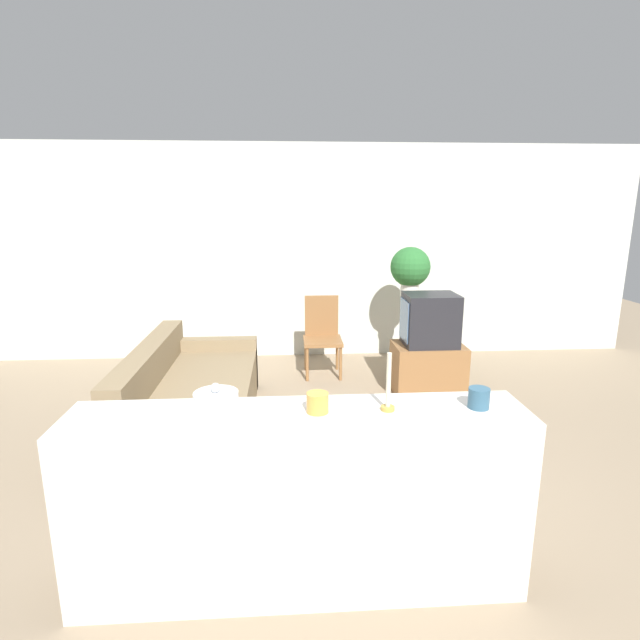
{
  "coord_description": "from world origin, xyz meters",
  "views": [
    {
      "loc": [
        -0.05,
        -2.97,
        1.99
      ],
      "look_at": [
        0.27,
        1.81,
        0.85
      ],
      "focal_mm": 28.0,
      "sensor_mm": 36.0,
      "label": 1
    }
  ],
  "objects_px": {
    "television": "(430,320)",
    "decorative_bowl": "(216,403)",
    "wooden_chair": "(322,333)",
    "potted_plant": "(410,268)",
    "couch": "(191,399)"
  },
  "relations": [
    {
      "from": "couch",
      "to": "television",
      "type": "bearing_deg",
      "value": 16.11
    },
    {
      "from": "potted_plant",
      "to": "decorative_bowl",
      "type": "xyz_separation_m",
      "value": [
        -1.79,
        -3.43,
        -0.2
      ]
    },
    {
      "from": "couch",
      "to": "decorative_bowl",
      "type": "relative_size",
      "value": 9.41
    },
    {
      "from": "television",
      "to": "wooden_chair",
      "type": "height_order",
      "value": "television"
    },
    {
      "from": "couch",
      "to": "decorative_bowl",
      "type": "bearing_deg",
      "value": -75.08
    },
    {
      "from": "television",
      "to": "decorative_bowl",
      "type": "relative_size",
      "value": 2.52
    },
    {
      "from": "television",
      "to": "decorative_bowl",
      "type": "bearing_deg",
      "value": -124.59
    },
    {
      "from": "television",
      "to": "decorative_bowl",
      "type": "height_order",
      "value": "decorative_bowl"
    },
    {
      "from": "wooden_chair",
      "to": "potted_plant",
      "type": "xyz_separation_m",
      "value": [
        1.04,
        0.08,
        0.74
      ]
    },
    {
      "from": "wooden_chair",
      "to": "potted_plant",
      "type": "distance_m",
      "value": 1.28
    },
    {
      "from": "couch",
      "to": "television",
      "type": "height_order",
      "value": "television"
    },
    {
      "from": "potted_plant",
      "to": "decorative_bowl",
      "type": "bearing_deg",
      "value": -117.55
    },
    {
      "from": "wooden_chair",
      "to": "decorative_bowl",
      "type": "bearing_deg",
      "value": -102.68
    },
    {
      "from": "television",
      "to": "potted_plant",
      "type": "relative_size",
      "value": 0.95
    },
    {
      "from": "wooden_chair",
      "to": "potted_plant",
      "type": "bearing_deg",
      "value": 4.5
    }
  ]
}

